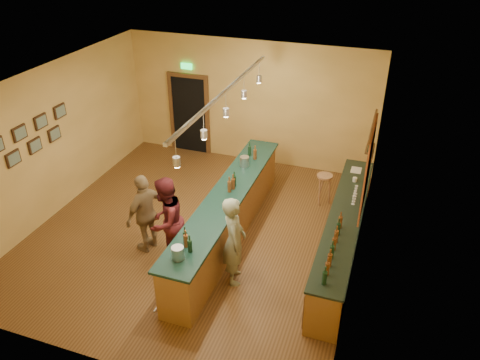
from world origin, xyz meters
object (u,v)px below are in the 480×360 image
(customer_a, at_px, (166,221))
(customer_b, at_px, (146,213))
(bartender, at_px, (234,241))
(bar_stool, at_px, (324,181))
(tasting_bar, at_px, (227,213))
(back_counter, at_px, (343,235))

(customer_a, bearing_deg, customer_b, -103.48)
(bartender, bearing_deg, bar_stool, -41.00)
(tasting_bar, height_order, bar_stool, tasting_bar)
(bartender, bearing_deg, customer_b, 58.43)
(back_counter, relative_size, bartender, 2.64)
(back_counter, xyz_separation_m, bar_stool, (-0.68, 1.76, 0.10))
(tasting_bar, xyz_separation_m, customer_a, (-0.83, -1.01, 0.27))
(back_counter, bearing_deg, bar_stool, 111.17)
(bartender, distance_m, customer_b, 1.94)
(back_counter, bearing_deg, customer_a, -159.11)
(tasting_bar, distance_m, customer_b, 1.61)
(bartender, height_order, customer_a, customer_a)
(customer_a, relative_size, customer_b, 1.07)
(tasting_bar, bearing_deg, customer_b, -148.80)
(back_counter, xyz_separation_m, tasting_bar, (-2.28, -0.18, 0.12))
(customer_b, bearing_deg, back_counter, 122.18)
(back_counter, relative_size, customer_b, 2.77)
(customer_a, distance_m, customer_b, 0.56)
(back_counter, relative_size, customer_a, 2.60)
(bartender, relative_size, bar_stool, 2.35)
(customer_b, xyz_separation_m, bar_stool, (2.97, 2.76, -0.23))
(back_counter, height_order, bartender, bartender)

